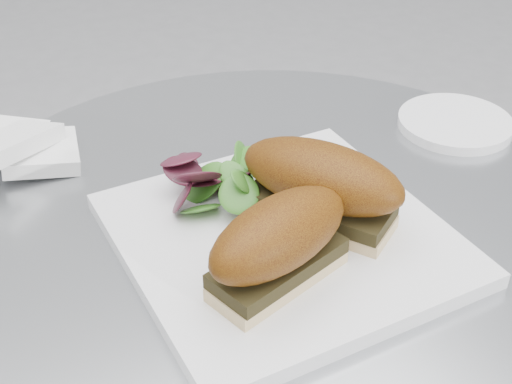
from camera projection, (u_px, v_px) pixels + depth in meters
plate at (283, 239)px, 0.67m from camera, size 0.30×0.30×0.02m
sandwich_left at (279, 242)px, 0.58m from camera, size 0.16×0.11×0.08m
sandwich_right at (321, 184)px, 0.66m from camera, size 0.15×0.17×0.08m
salad at (213, 172)px, 0.70m from camera, size 0.11×0.11×0.05m
napkin at (21, 156)px, 0.79m from camera, size 0.18×0.18×0.02m
saucer at (455, 123)px, 0.86m from camera, size 0.14×0.14×0.01m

